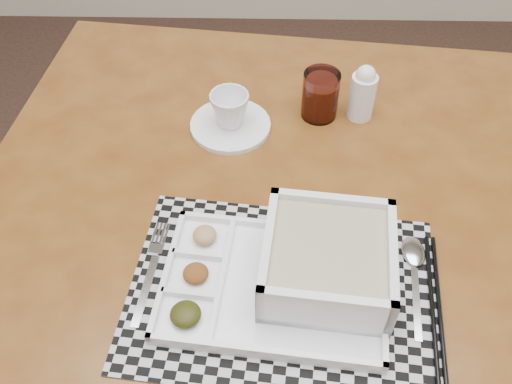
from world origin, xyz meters
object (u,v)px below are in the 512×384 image
Objects in this scene: dining_table at (280,250)px; creamer_bottle at (363,93)px; serving_tray at (311,268)px; cup at (230,110)px; juice_glass at (320,97)px.

creamer_bottle is at bearing 60.16° from dining_table.
dining_table is 0.17m from serving_tray.
creamer_bottle is (0.24, 0.04, 0.01)m from cup.
creamer_bottle is at bearing 73.64° from serving_tray.
juice_glass is (0.07, 0.26, 0.12)m from dining_table.
juice_glass is at bearing 178.92° from creamer_bottle.
serving_tray is 3.74× the size of juice_glass.
serving_tray is 0.39m from creamer_bottle.
cup is at bearing 111.48° from serving_tray.
dining_table is 16.10× the size of cup.
juice_glass is at bearing 84.95° from serving_tray.
juice_glass reaches higher than serving_tray.
cup is 0.64× the size of creamer_bottle.
dining_table is 3.35× the size of serving_tray.
cup is at bearing -165.98° from juice_glass.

